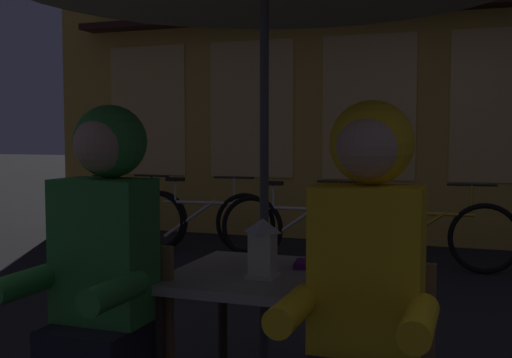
{
  "coord_description": "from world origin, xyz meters",
  "views": [
    {
      "loc": [
        0.81,
        -2.36,
        1.29
      ],
      "look_at": [
        0.0,
        -0.1,
        1.12
      ],
      "focal_mm": 44.27,
      "sensor_mm": 36.0,
      "label": 1
    }
  ],
  "objects_px": {
    "person_left_hooded": "(101,257)",
    "bicycle_nearest": "(123,216)",
    "chair_left": "(111,349)",
    "book": "(319,265)",
    "lantern": "(263,247)",
    "bicycle_second": "(200,220)",
    "bicycle_third": "(300,228)",
    "person_right_hooded": "(366,278)",
    "cafe_table": "(264,297)",
    "bicycle_fourth": "(427,234)"
  },
  "relations": [
    {
      "from": "bicycle_third",
      "to": "bicycle_fourth",
      "type": "xyz_separation_m",
      "value": [
        1.23,
        0.02,
        0.0
      ]
    },
    {
      "from": "cafe_table",
      "to": "bicycle_second",
      "type": "relative_size",
      "value": 0.44
    },
    {
      "from": "person_left_hooded",
      "to": "bicycle_fourth",
      "type": "distance_m",
      "value": 4.26
    },
    {
      "from": "chair_left",
      "to": "bicycle_second",
      "type": "height_order",
      "value": "chair_left"
    },
    {
      "from": "chair_left",
      "to": "bicycle_nearest",
      "type": "height_order",
      "value": "chair_left"
    },
    {
      "from": "cafe_table",
      "to": "bicycle_third",
      "type": "distance_m",
      "value": 3.81
    },
    {
      "from": "bicycle_fourth",
      "to": "book",
      "type": "height_order",
      "value": "bicycle_fourth"
    },
    {
      "from": "cafe_table",
      "to": "bicycle_fourth",
      "type": "distance_m",
      "value": 3.75
    },
    {
      "from": "cafe_table",
      "to": "bicycle_second",
      "type": "bearing_deg",
      "value": 118.09
    },
    {
      "from": "bicycle_third",
      "to": "bicycle_fourth",
      "type": "height_order",
      "value": "same"
    },
    {
      "from": "bicycle_third",
      "to": "person_right_hooded",
      "type": "bearing_deg",
      "value": -71.72
    },
    {
      "from": "person_left_hooded",
      "to": "bicycle_nearest",
      "type": "height_order",
      "value": "person_left_hooded"
    },
    {
      "from": "person_right_hooded",
      "to": "book",
      "type": "height_order",
      "value": "person_right_hooded"
    },
    {
      "from": "person_right_hooded",
      "to": "book",
      "type": "xyz_separation_m",
      "value": [
        -0.29,
        0.58,
        -0.09
      ]
    },
    {
      "from": "chair_left",
      "to": "cafe_table",
      "type": "bearing_deg",
      "value": 37.55
    },
    {
      "from": "person_right_hooded",
      "to": "cafe_table",
      "type": "bearing_deg",
      "value": 138.43
    },
    {
      "from": "lantern",
      "to": "person_left_hooded",
      "type": "bearing_deg",
      "value": -147.26
    },
    {
      "from": "bicycle_second",
      "to": "bicycle_third",
      "type": "bearing_deg",
      "value": -8.61
    },
    {
      "from": "bicycle_nearest",
      "to": "person_left_hooded",
      "type": "bearing_deg",
      "value": -59.25
    },
    {
      "from": "bicycle_second",
      "to": "bicycle_third",
      "type": "relative_size",
      "value": 1.0
    },
    {
      "from": "bicycle_nearest",
      "to": "bicycle_second",
      "type": "relative_size",
      "value": 1.0
    },
    {
      "from": "cafe_table",
      "to": "book",
      "type": "relative_size",
      "value": 3.7
    },
    {
      "from": "chair_left",
      "to": "book",
      "type": "distance_m",
      "value": 0.89
    },
    {
      "from": "bicycle_nearest",
      "to": "bicycle_third",
      "type": "bearing_deg",
      "value": -5.29
    },
    {
      "from": "bicycle_fourth",
      "to": "cafe_table",
      "type": "bearing_deg",
      "value": -95.38
    },
    {
      "from": "bicycle_fourth",
      "to": "book",
      "type": "bearing_deg",
      "value": -92.61
    },
    {
      "from": "chair_left",
      "to": "person_left_hooded",
      "type": "bearing_deg",
      "value": -90.0
    },
    {
      "from": "person_left_hooded",
      "to": "bicycle_third",
      "type": "distance_m",
      "value": 4.18
    },
    {
      "from": "chair_left",
      "to": "bicycle_third",
      "type": "distance_m",
      "value": 4.09
    },
    {
      "from": "lantern",
      "to": "book",
      "type": "distance_m",
      "value": 0.32
    },
    {
      "from": "cafe_table",
      "to": "bicycle_third",
      "type": "xyz_separation_m",
      "value": [
        -0.88,
        3.7,
        -0.29
      ]
    },
    {
      "from": "bicycle_second",
      "to": "bicycle_fourth",
      "type": "xyz_separation_m",
      "value": [
        2.42,
        -0.16,
        0.0
      ]
    },
    {
      "from": "chair_left",
      "to": "lantern",
      "type": "bearing_deg",
      "value": 27.97
    },
    {
      "from": "chair_left",
      "to": "person_left_hooded",
      "type": "relative_size",
      "value": 0.62
    },
    {
      "from": "lantern",
      "to": "chair_left",
      "type": "bearing_deg",
      "value": -152.03
    },
    {
      "from": "bicycle_nearest",
      "to": "bicycle_third",
      "type": "xyz_separation_m",
      "value": [
        2.17,
        -0.2,
        0.0
      ]
    },
    {
      "from": "book",
      "to": "bicycle_third",
      "type": "bearing_deg",
      "value": 98.31
    },
    {
      "from": "bicycle_third",
      "to": "lantern",
      "type": "bearing_deg",
      "value": -76.51
    },
    {
      "from": "lantern",
      "to": "bicycle_third",
      "type": "height_order",
      "value": "lantern"
    },
    {
      "from": "bicycle_nearest",
      "to": "bicycle_third",
      "type": "height_order",
      "value": "same"
    },
    {
      "from": "cafe_table",
      "to": "person_right_hooded",
      "type": "height_order",
      "value": "person_right_hooded"
    },
    {
      "from": "bicycle_second",
      "to": "bicycle_third",
      "type": "distance_m",
      "value": 1.2
    },
    {
      "from": "lantern",
      "to": "bicycle_third",
      "type": "distance_m",
      "value": 3.94
    },
    {
      "from": "bicycle_third",
      "to": "book",
      "type": "xyz_separation_m",
      "value": [
        1.07,
        -3.54,
        0.41
      ]
    },
    {
      "from": "cafe_table",
      "to": "bicycle_second",
      "type": "xyz_separation_m",
      "value": [
        -2.07,
        3.88,
        -0.29
      ]
    },
    {
      "from": "chair_left",
      "to": "person_left_hooded",
      "type": "xyz_separation_m",
      "value": [
        -0.0,
        -0.06,
        0.36
      ]
    },
    {
      "from": "cafe_table",
      "to": "bicycle_nearest",
      "type": "relative_size",
      "value": 0.44
    },
    {
      "from": "lantern",
      "to": "bicycle_nearest",
      "type": "relative_size",
      "value": 0.14
    },
    {
      "from": "chair_left",
      "to": "bicycle_nearest",
      "type": "relative_size",
      "value": 0.52
    },
    {
      "from": "cafe_table",
      "to": "lantern",
      "type": "relative_size",
      "value": 3.2
    }
  ]
}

